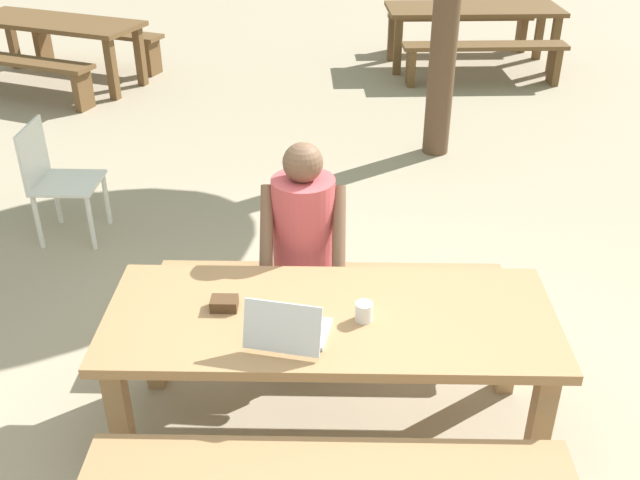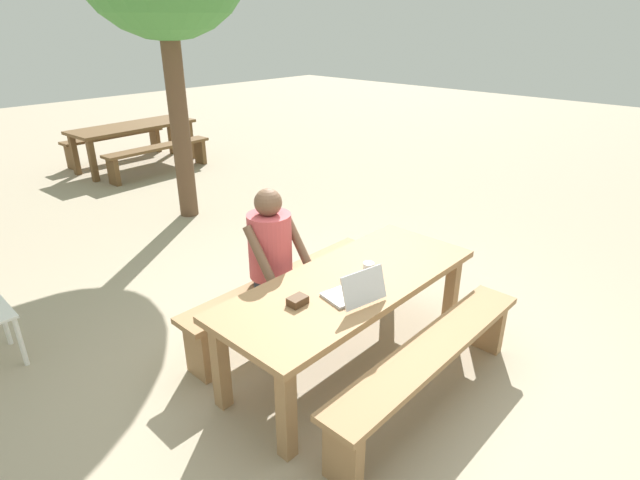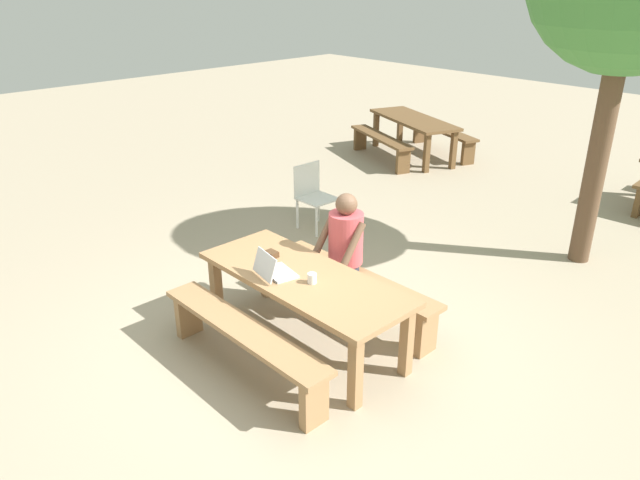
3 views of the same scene
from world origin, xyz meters
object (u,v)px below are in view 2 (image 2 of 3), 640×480
at_px(laptop, 355,291).
at_px(picnic_table_mid, 133,131).
at_px(picnic_table_front, 350,291).
at_px(person_seated, 273,253).
at_px(small_pouch, 298,301).
at_px(coffee_mug, 368,269).

height_order(laptop, picnic_table_mid, laptop).
bearing_deg(picnic_table_front, picnic_table_mid, 75.03).
xyz_separation_m(picnic_table_front, person_seated, (-0.15, 0.65, 0.14)).
xyz_separation_m(laptop, small_pouch, (-0.31, 0.23, -0.03)).
bearing_deg(picnic_table_mid, picnic_table_front, -108.04).
distance_m(small_pouch, picnic_table_mid, 6.63).
height_order(laptop, small_pouch, laptop).
xyz_separation_m(picnic_table_front, laptop, (-0.18, -0.19, 0.15)).
xyz_separation_m(coffee_mug, person_seated, (-0.30, 0.69, 0.00)).
relative_size(small_pouch, picnic_table_mid, 0.06).
height_order(picnic_table_front, person_seated, person_seated).
xyz_separation_m(laptop, person_seated, (0.04, 0.84, -0.01)).
relative_size(picnic_table_front, person_seated, 1.64).
bearing_deg(picnic_table_front, laptop, -134.15).
distance_m(picnic_table_front, laptop, 0.30).
xyz_separation_m(laptop, picnic_table_mid, (1.87, 6.48, -0.14)).
distance_m(laptop, person_seated, 0.84).
bearing_deg(small_pouch, coffee_mug, -6.77).
bearing_deg(picnic_table_mid, coffee_mug, -106.66).
distance_m(laptop, small_pouch, 0.38).
relative_size(laptop, small_pouch, 3.08).
distance_m(laptop, picnic_table_mid, 6.75).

